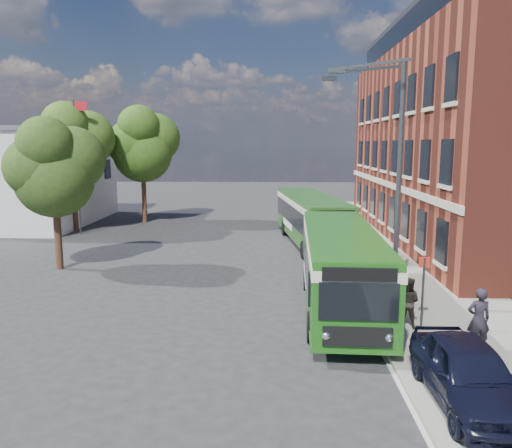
{
  "coord_description": "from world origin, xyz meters",
  "views": [
    {
      "loc": [
        0.67,
        -20.16,
        6.17
      ],
      "look_at": [
        -0.18,
        4.32,
        2.2
      ],
      "focal_mm": 35.0,
      "sensor_mm": 36.0,
      "label": 1
    }
  ],
  "objects_px": {
    "bus_rear": "(311,215)",
    "street_lamp": "(389,182)",
    "bus_front": "(341,261)",
    "parked_car": "(468,373)"
  },
  "relations": [
    {
      "from": "bus_rear",
      "to": "parked_car",
      "type": "distance_m",
      "value": 19.51
    },
    {
      "from": "street_lamp",
      "to": "bus_rear",
      "type": "relative_size",
      "value": 0.75
    },
    {
      "from": "parked_car",
      "to": "street_lamp",
      "type": "bearing_deg",
      "value": 92.47
    },
    {
      "from": "bus_front",
      "to": "parked_car",
      "type": "relative_size",
      "value": 2.37
    },
    {
      "from": "bus_rear",
      "to": "street_lamp",
      "type": "bearing_deg",
      "value": -81.46
    },
    {
      "from": "parked_car",
      "to": "bus_front",
      "type": "bearing_deg",
      "value": 105.21
    },
    {
      "from": "street_lamp",
      "to": "bus_front",
      "type": "height_order",
      "value": "street_lamp"
    },
    {
      "from": "street_lamp",
      "to": "bus_front",
      "type": "bearing_deg",
      "value": 179.87
    },
    {
      "from": "bus_front",
      "to": "bus_rear",
      "type": "distance_m",
      "value": 12.23
    },
    {
      "from": "street_lamp",
      "to": "parked_car",
      "type": "distance_m",
      "value": 8.13
    }
  ]
}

